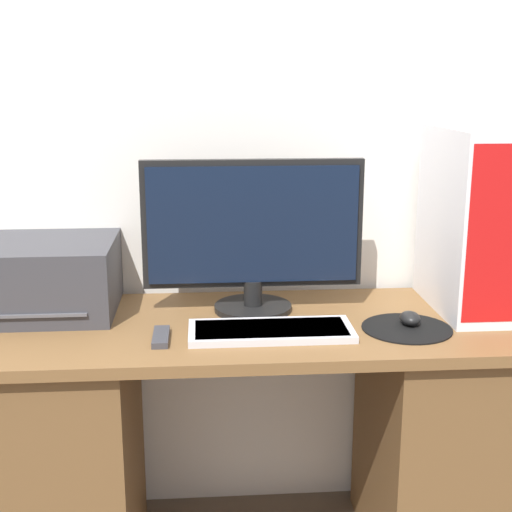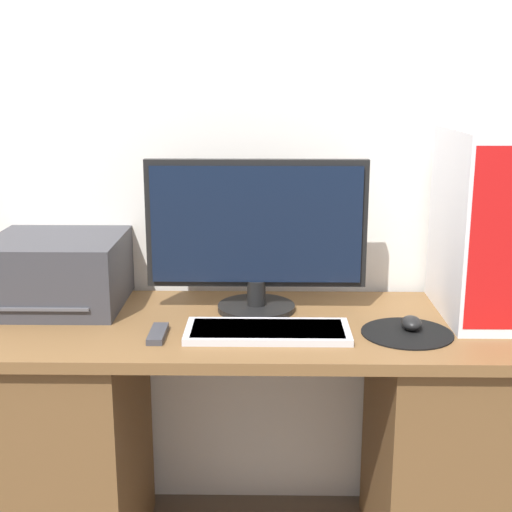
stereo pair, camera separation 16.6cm
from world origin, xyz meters
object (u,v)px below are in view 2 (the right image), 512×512
(monitor, at_px, (257,232))
(mouse, at_px, (411,323))
(keyboard, at_px, (268,331))
(remote_control, at_px, (158,334))
(printer, at_px, (58,272))
(computer_tower, at_px, (483,224))

(monitor, xyz_separation_m, mouse, (0.40, -0.17, -0.20))
(keyboard, bearing_deg, mouse, 5.20)
(keyboard, bearing_deg, remote_control, -176.24)
(keyboard, height_order, remote_control, keyboard)
(printer, height_order, remote_control, printer)
(monitor, bearing_deg, printer, 176.47)
(printer, bearing_deg, monitor, -3.53)
(monitor, height_order, printer, monitor)
(keyboard, relative_size, computer_tower, 0.83)
(keyboard, relative_size, printer, 1.14)
(keyboard, xyz_separation_m, mouse, (0.37, 0.03, 0.01))
(remote_control, bearing_deg, monitor, 41.38)
(computer_tower, bearing_deg, monitor, 177.50)
(printer, bearing_deg, mouse, -11.69)
(computer_tower, relative_size, remote_control, 3.93)
(mouse, bearing_deg, keyboard, -174.80)
(keyboard, bearing_deg, monitor, 98.83)
(monitor, distance_m, printer, 0.58)
(remote_control, bearing_deg, keyboard, 3.76)
(remote_control, bearing_deg, computer_tower, 12.57)
(mouse, distance_m, printer, 0.99)
(keyboard, bearing_deg, printer, 158.61)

